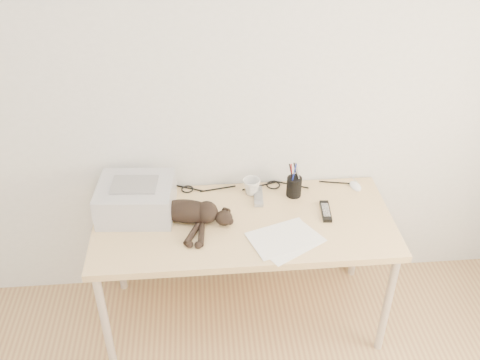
{
  "coord_description": "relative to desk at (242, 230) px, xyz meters",
  "views": [
    {
      "loc": [
        -0.21,
        -0.83,
        2.54
      ],
      "look_at": [
        -0.03,
        1.34,
        1.04
      ],
      "focal_mm": 40.0,
      "sensor_mm": 36.0,
      "label": 1
    }
  ],
  "objects": [
    {
      "name": "wall_back",
      "position": [
        0.0,
        0.27,
        0.69
      ],
      "size": [
        3.5,
        0.0,
        3.5
      ],
      "primitive_type": "plane",
      "rotation": [
        1.57,
        0.0,
        0.0
      ],
      "color": "white",
      "rests_on": "floor"
    },
    {
      "name": "desk",
      "position": [
        0.0,
        0.0,
        0.0
      ],
      "size": [
        1.6,
        0.7,
        0.74
      ],
      "color": "#E5BD86",
      "rests_on": "floor"
    },
    {
      "name": "printer",
      "position": [
        -0.57,
        0.04,
        0.22
      ],
      "size": [
        0.42,
        0.37,
        0.19
      ],
      "color": "#B3B3B8",
      "rests_on": "desk"
    },
    {
      "name": "papers",
      "position": [
        0.2,
        -0.26,
        0.14
      ],
      "size": [
        0.42,
        0.36,
        0.01
      ],
      "color": "white",
      "rests_on": "desk"
    },
    {
      "name": "cat",
      "position": [
        -0.32,
        -0.06,
        0.19
      ],
      "size": [
        0.58,
        0.34,
        0.13
      ],
      "rotation": [
        0.0,
        0.0,
        -0.21
      ],
      "color": "black",
      "rests_on": "desk"
    },
    {
      "name": "mug",
      "position": [
        0.07,
        0.16,
        0.18
      ],
      "size": [
        0.13,
        0.13,
        0.09
      ],
      "primitive_type": "imported",
      "rotation": [
        0.0,
        0.0,
        0.46
      ],
      "color": "silver",
      "rests_on": "desk"
    },
    {
      "name": "pen_cup",
      "position": [
        0.3,
        0.12,
        0.19
      ],
      "size": [
        0.09,
        0.09,
        0.22
      ],
      "color": "black",
      "rests_on": "desk"
    },
    {
      "name": "remote_grey",
      "position": [
        0.1,
        0.12,
        0.14
      ],
      "size": [
        0.06,
        0.18,
        0.02
      ],
      "primitive_type": "cube",
      "rotation": [
        0.0,
        0.0,
        -0.07
      ],
      "color": "gray",
      "rests_on": "desk"
    },
    {
      "name": "remote_black",
      "position": [
        0.45,
        -0.05,
        0.14
      ],
      "size": [
        0.06,
        0.18,
        0.02
      ],
      "primitive_type": "cube",
      "rotation": [
        0.0,
        0.0,
        -0.09
      ],
      "color": "black",
      "rests_on": "desk"
    },
    {
      "name": "mouse",
      "position": [
        0.68,
        0.17,
        0.15
      ],
      "size": [
        0.08,
        0.11,
        0.03
      ],
      "primitive_type": "ellipsoid",
      "rotation": [
        0.0,
        0.0,
        0.19
      ],
      "color": "white",
      "rests_on": "desk"
    },
    {
      "name": "cable_tangle",
      "position": [
        0.0,
        0.22,
        0.14
      ],
      "size": [
        1.36,
        0.08,
        0.01
      ],
      "primitive_type": null,
      "color": "black",
      "rests_on": "desk"
    }
  ]
}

